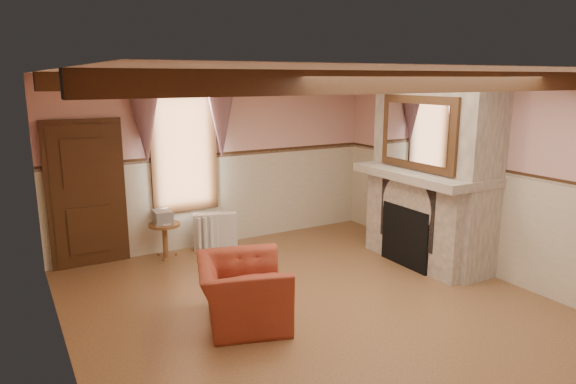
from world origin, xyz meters
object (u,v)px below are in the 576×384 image
bowl (420,166)px  mantel_clock (389,156)px  armchair (242,292)px  oil_lamp (397,155)px  side_table (165,241)px  radiator (215,231)px

bowl → mantel_clock: 0.71m
bowl → mantel_clock: size_ratio=1.57×
armchair → oil_lamp: oil_lamp is taller
bowl → oil_lamp: (0.00, 0.51, 0.09)m
armchair → side_table: 2.55m
side_table → mantel_clock: bearing=-21.4°
side_table → bowl: 4.03m
side_table → radiator: radiator is taller
armchair → bowl: 3.39m
mantel_clock → oil_lamp: size_ratio=0.86×
side_table → bowl: size_ratio=1.46×
armchair → mantel_clock: size_ratio=4.69×
mantel_clock → side_table: bearing=158.6°
armchair → side_table: bearing=21.1°
mantel_clock → oil_lamp: (0.00, -0.19, 0.04)m
radiator → oil_lamp: bearing=-11.8°
armchair → radiator: (0.69, 2.55, -0.07)m
armchair → radiator: size_ratio=1.61×
bowl → mantel_clock: mantel_clock is taller
radiator → oil_lamp: (2.47, -1.49, 1.26)m
side_table → mantel_clock: 3.75m
bowl → oil_lamp: size_ratio=1.35×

